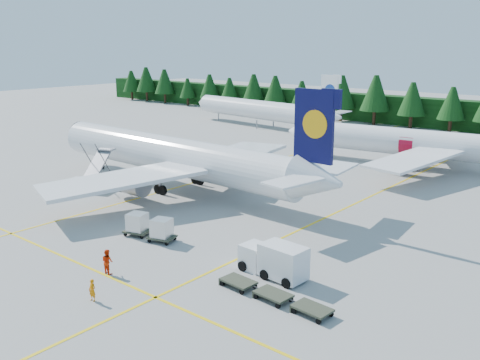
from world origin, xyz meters
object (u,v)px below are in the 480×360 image
Objects in this scene: service_truck at (273,259)px; airliner_navy at (165,155)px; airstairs at (89,182)px; airliner_red at (405,142)px.

airliner_navy is at bearing 157.32° from service_truck.
airliner_navy is at bearing 29.22° from airstairs.
airliner_red is 42.86m from service_truck.
airliner_red is at bearing 104.18° from service_truck.
service_truck is (7.79, -42.10, -2.07)m from airliner_red.
airliner_red is at bearing 35.45° from airstairs.
airliner_navy is 9.69m from airstairs.
airliner_navy is 6.16× the size of airstairs.
airliner_navy reaches higher than airstairs.
airliner_red is at bearing 60.26° from airliner_navy.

